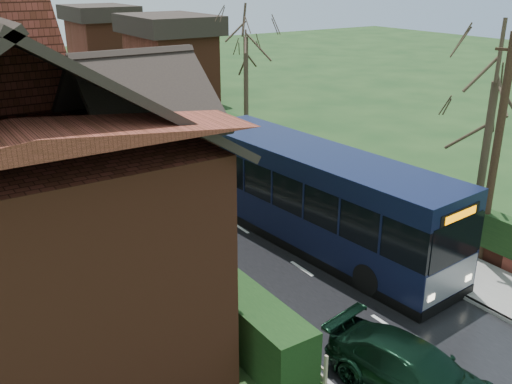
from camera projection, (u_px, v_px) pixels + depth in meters
ground at (341, 295)px, 17.94m from camera, size 140.00×140.00×0.00m
road at (193, 197)px, 25.73m from camera, size 6.00×100.00×0.02m
pavement at (271, 178)px, 27.89m from camera, size 2.50×100.00×0.14m
kerb_right at (250, 183)px, 27.27m from camera, size 0.12×100.00×0.14m
kerb_left at (129, 211)px, 24.15m from camera, size 0.12×100.00×0.10m
front_hedge at (159, 244)px, 19.55m from camera, size 1.20×16.00×1.60m
picket_fence at (179, 247)px, 20.06m from camera, size 0.10×16.00×0.90m
right_wall_hedge at (296, 155)px, 28.34m from camera, size 0.60×50.00×1.80m
bus at (315, 198)px, 20.85m from camera, size 3.64×11.96×3.58m
car_silver at (119, 183)px, 25.35m from camera, size 2.63×4.55×1.46m
car_green at (414, 373)px, 13.46m from camera, size 2.66×4.77×1.31m
car_distant at (53, 79)px, 50.34m from camera, size 2.53×4.66×1.46m
bus_stop_sign at (415, 202)px, 19.89m from camera, size 0.17×0.46×3.05m
telegraph_pole at (496, 153)px, 18.72m from camera, size 0.42×0.98×7.82m
tree_right_near at (498, 70)px, 19.52m from camera, size 3.95×3.95×8.53m
tree_right_far at (246, 30)px, 35.72m from camera, size 4.22×4.22×8.16m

